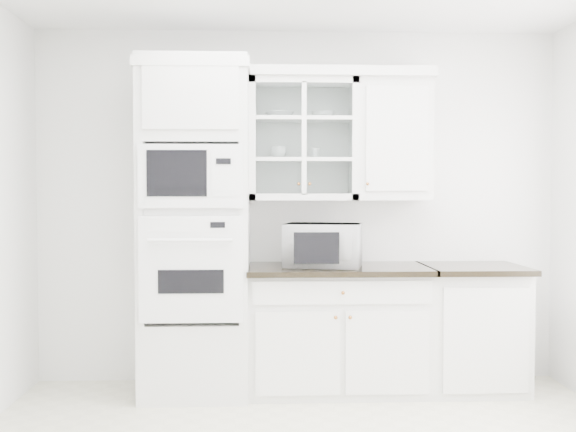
{
  "coord_description": "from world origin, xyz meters",
  "views": [
    {
      "loc": [
        -0.26,
        -3.22,
        1.45
      ],
      "look_at": [
        -0.1,
        1.05,
        1.3
      ],
      "focal_mm": 40.0,
      "sensor_mm": 36.0,
      "label": 1
    }
  ],
  "objects": [
    {
      "name": "base_cabinet_run",
      "position": [
        0.28,
        1.45,
        0.46
      ],
      "size": [
        1.32,
        0.67,
        0.92
      ],
      "color": "silver",
      "rests_on": "ground"
    },
    {
      "name": "bowl_a",
      "position": [
        -0.14,
        1.58,
        2.04
      ],
      "size": [
        0.25,
        0.25,
        0.05
      ],
      "primitive_type": "imported",
      "rotation": [
        0.0,
        0.0,
        0.28
      ],
      "color": "white",
      "rests_on": "upper_cabinet_glass"
    },
    {
      "name": "countertop_microwave",
      "position": [
        0.17,
        1.42,
        1.08
      ],
      "size": [
        0.63,
        0.56,
        0.31
      ],
      "primitive_type": "imported",
      "rotation": [
        0.0,
        0.0,
        2.91
      ],
      "color": "white",
      "rests_on": "base_cabinet_run"
    },
    {
      "name": "room_shell",
      "position": [
        0.0,
        0.43,
        1.78
      ],
      "size": [
        4.0,
        3.5,
        2.7
      ],
      "color": "white",
      "rests_on": "ground"
    },
    {
      "name": "cup_a",
      "position": [
        -0.15,
        1.59,
        1.76
      ],
      "size": [
        0.14,
        0.14,
        0.09
      ],
      "primitive_type": "imported",
      "rotation": [
        0.0,
        0.0,
        -0.3
      ],
      "color": "white",
      "rests_on": "upper_cabinet_glass"
    },
    {
      "name": "extra_base_cabinet",
      "position": [
        1.28,
        1.45,
        0.46
      ],
      "size": [
        0.72,
        0.67,
        0.92
      ],
      "color": "silver",
      "rests_on": "ground"
    },
    {
      "name": "bowl_b",
      "position": [
        0.18,
        1.58,
        2.04
      ],
      "size": [
        0.2,
        0.2,
        0.05
      ],
      "primitive_type": "imported",
      "rotation": [
        0.0,
        0.0,
        0.25
      ],
      "color": "white",
      "rests_on": "upper_cabinet_glass"
    },
    {
      "name": "crown_molding",
      "position": [
        -0.07,
        1.56,
        2.33
      ],
      "size": [
        2.14,
        0.38,
        0.07
      ],
      "primitive_type": "cube",
      "color": "white",
      "rests_on": "room_shell"
    },
    {
      "name": "cup_b",
      "position": [
        0.12,
        1.59,
        1.75
      ],
      "size": [
        0.11,
        0.11,
        0.08
      ],
      "primitive_type": "imported",
      "rotation": [
        0.0,
        0.0,
        -0.3
      ],
      "color": "white",
      "rests_on": "upper_cabinet_glass"
    },
    {
      "name": "upper_cabinet_glass",
      "position": [
        0.03,
        1.58,
        1.85
      ],
      "size": [
        0.8,
        0.33,
        0.9
      ],
      "color": "silver",
      "rests_on": "room_shell"
    },
    {
      "name": "oven_column",
      "position": [
        -0.75,
        1.42,
        1.2
      ],
      "size": [
        0.76,
        0.68,
        2.4
      ],
      "color": "silver",
      "rests_on": "ground"
    },
    {
      "name": "upper_cabinet_solid",
      "position": [
        0.71,
        1.58,
        1.85
      ],
      "size": [
        0.55,
        0.33,
        0.9
      ],
      "primitive_type": "cube",
      "color": "silver",
      "rests_on": "room_shell"
    }
  ]
}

